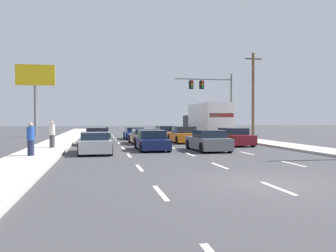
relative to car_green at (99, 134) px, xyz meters
name	(u,v)px	position (x,y,z in m)	size (l,w,h in m)	color
ground_plane	(150,139)	(4.96, -0.24, -0.54)	(140.00, 140.00, 0.00)	#3D3D3F
sidewalk_right	(248,140)	(13.20, -5.24, -0.47)	(2.58, 80.00, 0.14)	#B2AFA8
sidewalk_left	(58,142)	(-3.28, -5.24, -0.47)	(2.58, 80.00, 0.14)	#B2AFA8
lane_markings	(155,141)	(4.96, -3.61, -0.53)	(6.94, 57.00, 0.01)	silver
car_green	(99,134)	(0.00, 0.00, 0.00)	(2.11, 4.14, 1.20)	#196B38
car_red	(96,137)	(-0.23, -7.53, 0.06)	(1.93, 4.30, 1.32)	red
car_silver	(95,143)	(-0.28, -14.48, 0.04)	(1.94, 4.37, 1.22)	#B7BABF
car_blue	(134,134)	(3.39, -0.35, 0.01)	(1.92, 4.20, 1.16)	#1E389E
car_tan	(143,137)	(3.47, -7.00, 0.01)	(2.11, 4.49, 1.19)	tan
car_navy	(152,141)	(3.26, -13.00, 0.03)	(1.87, 4.24, 1.27)	#141E4C
car_white	(165,133)	(6.67, 0.51, 0.05)	(2.11, 4.63, 1.28)	white
car_orange	(183,135)	(6.83, -6.61, 0.09)	(1.97, 4.19, 1.37)	orange
car_gray	(208,141)	(6.64, -14.14, 0.07)	(1.97, 4.17, 1.30)	slate
box_truck	(206,119)	(10.15, -2.32, 1.42)	(2.78, 8.61, 3.41)	white
car_maroon	(233,137)	(9.84, -10.03, 0.07)	(2.02, 4.65, 1.31)	maroon
traffic_signal_mast	(209,91)	(12.27, 3.62, 4.67)	(6.76, 0.69, 7.16)	#595B56
utility_pole_mid	(253,94)	(15.56, -0.98, 3.98)	(1.80, 0.28, 8.76)	brown
roadside_billboard	(35,85)	(-7.18, 7.91, 5.41)	(4.35, 0.36, 8.24)	slate
pedestrian_near_corner	(31,139)	(-3.41, -16.58, 0.43)	(0.38, 0.38, 1.66)	#1E233F
pedestrian_mid_block	(52,134)	(-3.00, -11.53, 0.46)	(0.38, 0.38, 1.73)	#3F3F42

